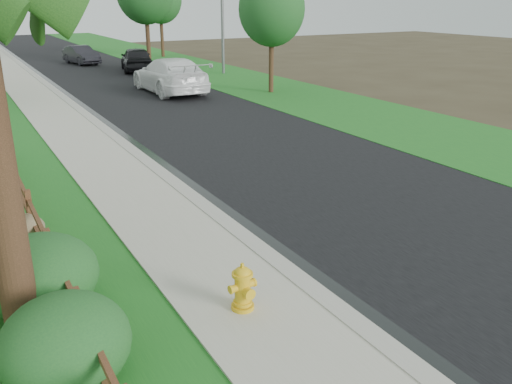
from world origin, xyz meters
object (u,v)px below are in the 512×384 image
fire_hydrant (243,288)px  dark_car_mid (137,59)px  white_suv (170,75)px  ranch_fence (39,230)px

fire_hydrant → dark_car_mid: bearing=75.4°
white_suv → dark_car_mid: (1.23, 9.86, -0.10)m
ranch_fence → dark_car_mid: size_ratio=3.40×
ranch_fence → dark_car_mid: bearing=68.7°
fire_hydrant → white_suv: white_suv is taller
dark_car_mid → ranch_fence: bearing=81.3°
white_suv → dark_car_mid: bearing=-96.8°
ranch_fence → white_suv: white_suv is taller
ranch_fence → fire_hydrant: bearing=-55.9°
ranch_fence → fire_hydrant: size_ratio=20.16×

